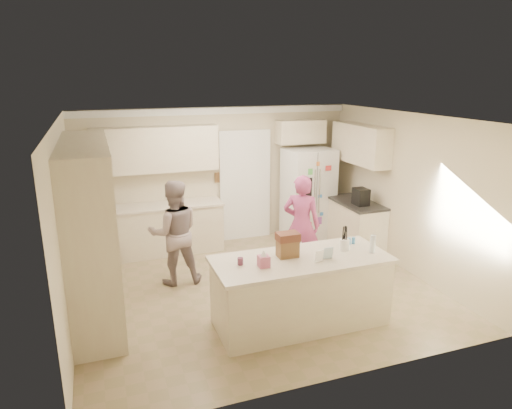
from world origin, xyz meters
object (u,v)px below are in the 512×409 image
object	(u,v)px
teen_boy	(174,233)
teen_girl	(301,225)
dollhouse_body	(288,248)
tissue_box	(264,261)
island_base	(300,292)
utensil_crock	(344,245)
coffee_maker	(361,197)
refrigerator	(308,194)

from	to	relation	value
teen_boy	teen_girl	world-z (taller)	teen_girl
dollhouse_body	teen_boy	size ratio (longest dim) A/B	0.16
tissue_box	teen_boy	bearing A→B (deg)	112.30
island_base	utensil_crock	size ratio (longest dim) A/B	14.67
coffee_maker	teen_girl	xyz separation A→B (m)	(-1.36, -0.43, -0.24)
refrigerator	tissue_box	bearing A→B (deg)	-128.93
utensil_crock	dollhouse_body	size ratio (longest dim) A/B	0.58
refrigerator	utensil_crock	distance (m)	3.02
utensil_crock	coffee_maker	bearing A→B (deg)	52.88
coffee_maker	utensil_crock	size ratio (longest dim) A/B	2.00
coffee_maker	island_base	size ratio (longest dim) A/B	0.14
island_base	tissue_box	size ratio (longest dim) A/B	15.71
teen_girl	refrigerator	bearing A→B (deg)	-83.18
refrigerator	coffee_maker	distance (m)	1.18
tissue_box	dollhouse_body	size ratio (longest dim) A/B	0.54
teen_girl	teen_boy	bearing A→B (deg)	27.51
island_base	utensil_crock	world-z (taller)	utensil_crock
coffee_maker	utensil_crock	xyz separation A→B (m)	(-1.40, -1.85, -0.07)
refrigerator	teen_girl	world-z (taller)	refrigerator
dollhouse_body	teen_boy	xyz separation A→B (m)	(-1.17, 1.68, -0.21)
utensil_crock	teen_girl	distance (m)	1.43
island_base	refrigerator	bearing A→B (deg)	62.72
coffee_maker	dollhouse_body	xyz separation A→B (m)	(-2.20, -1.80, -0.03)
utensil_crock	tissue_box	size ratio (longest dim) A/B	1.07
island_base	teen_girl	bearing A→B (deg)	64.94
island_base	teen_girl	distance (m)	1.67
dollhouse_body	utensil_crock	bearing A→B (deg)	-3.58
teen_boy	tissue_box	bearing A→B (deg)	115.50
utensil_crock	tissue_box	world-z (taller)	utensil_crock
island_base	dollhouse_body	distance (m)	0.62
refrigerator	dollhouse_body	size ratio (longest dim) A/B	6.92
utensil_crock	teen_boy	world-z (taller)	teen_boy
island_base	dollhouse_body	bearing A→B (deg)	146.31
coffee_maker	tissue_box	distance (m)	3.28
utensil_crock	teen_girl	xyz separation A→B (m)	(0.04, 1.42, -0.17)
island_base	utensil_crock	xyz separation A→B (m)	(0.65, 0.05, 0.56)
tissue_box	teen_girl	size ratio (longest dim) A/B	0.08
coffee_maker	island_base	distance (m)	2.87
tissue_box	dollhouse_body	xyz separation A→B (m)	(0.40, 0.20, 0.04)
coffee_maker	teen_girl	bearing A→B (deg)	-162.42
tissue_box	teen_girl	distance (m)	2.00
coffee_maker	teen_girl	world-z (taller)	teen_girl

